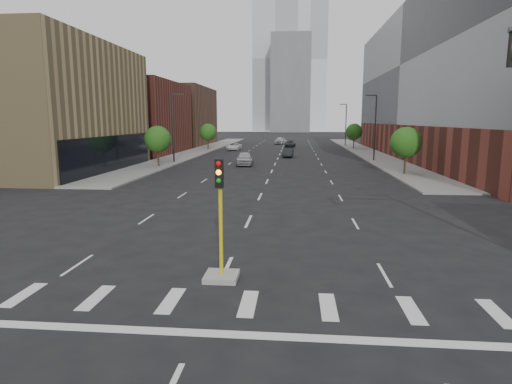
# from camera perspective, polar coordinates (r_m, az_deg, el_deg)

# --- Properties ---
(sidewalk_left_far) EXTENTS (5.00, 92.00, 0.15)m
(sidewalk_left_far) POSITION_cam_1_polar(r_m,az_deg,el_deg) (81.75, -7.23, 5.59)
(sidewalk_left_far) COLOR gray
(sidewalk_left_far) RESTS_ON ground
(sidewalk_right_far) EXTENTS (5.00, 92.00, 0.15)m
(sidewalk_right_far) POSITION_cam_1_polar(r_m,az_deg,el_deg) (80.79, 14.13, 5.33)
(sidewalk_right_far) COLOR gray
(sidewalk_right_far) RESTS_ON ground
(building_left_mid) EXTENTS (20.00, 24.00, 14.00)m
(building_left_mid) POSITION_cam_1_polar(r_m,az_deg,el_deg) (54.68, -28.61, 9.81)
(building_left_mid) COLOR tan
(building_left_mid) RESTS_ON ground
(building_left_far_a) EXTENTS (20.00, 22.00, 12.00)m
(building_left_far_a) POSITION_cam_1_polar(r_m,az_deg,el_deg) (77.70, -17.79, 9.38)
(building_left_far_a) COLOR brown
(building_left_far_a) RESTS_ON ground
(building_left_far_b) EXTENTS (20.00, 24.00, 13.00)m
(building_left_far_b) POSITION_cam_1_polar(r_m,az_deg,el_deg) (102.17, -12.06, 9.85)
(building_left_far_b) COLOR brown
(building_left_far_b) RESTS_ON ground
(building_right_main) EXTENTS (24.00, 70.00, 22.00)m
(building_right_main) POSITION_cam_1_polar(r_m,az_deg,el_deg) (71.12, 28.21, 12.77)
(building_right_main) COLOR brown
(building_right_main) RESTS_ON ground
(tower_left) EXTENTS (22.00, 22.00, 70.00)m
(tower_left) POSITION_cam_1_polar(r_m,az_deg,el_deg) (227.77, 2.66, 17.00)
(tower_left) COLOR #B2B7BC
(tower_left) RESTS_ON ground
(tower_right) EXTENTS (20.00, 20.00, 80.00)m
(tower_right) POSITION_cam_1_polar(r_m,az_deg,el_deg) (267.93, 7.10, 16.91)
(tower_right) COLOR #B2B7BC
(tower_right) RESTS_ON ground
(tower_mid) EXTENTS (18.00, 18.00, 44.00)m
(tower_mid) POSITION_cam_1_polar(r_m,az_deg,el_deg) (206.29, 4.66, 14.12)
(tower_mid) COLOR slate
(tower_mid) RESTS_ON ground
(median_traffic_signal) EXTENTS (1.20, 1.20, 4.40)m
(median_traffic_signal) POSITION_cam_1_polar(r_m,az_deg,el_deg) (15.57, -4.69, -8.20)
(median_traffic_signal) COLOR #999993
(median_traffic_signal) RESTS_ON ground
(streetlight_right_a) EXTENTS (1.60, 0.22, 9.07)m
(streetlight_right_a) POSITION_cam_1_polar(r_m,az_deg,el_deg) (61.59, 15.53, 8.61)
(streetlight_right_a) COLOR #2D2D30
(streetlight_right_a) RESTS_ON ground
(streetlight_right_b) EXTENTS (1.60, 0.22, 9.07)m
(streetlight_right_b) POSITION_cam_1_polar(r_m,az_deg,el_deg) (96.24, 11.85, 9.00)
(streetlight_right_b) COLOR #2D2D30
(streetlight_right_b) RESTS_ON ground
(streetlight_left) EXTENTS (1.60, 0.22, 9.07)m
(streetlight_left) POSITION_cam_1_polar(r_m,az_deg,el_deg) (57.90, -10.93, 8.75)
(streetlight_left) COLOR #2D2D30
(streetlight_left) RESTS_ON ground
(tree_left_near) EXTENTS (3.20, 3.20, 4.85)m
(tree_left_near) POSITION_cam_1_polar(r_m,az_deg,el_deg) (53.34, -12.99, 6.88)
(tree_left_near) COLOR #382619
(tree_left_near) RESTS_ON ground
(tree_left_far) EXTENTS (3.20, 3.20, 4.85)m
(tree_left_far) POSITION_cam_1_polar(r_m,az_deg,el_deg) (82.36, -6.44, 7.94)
(tree_left_far) COLOR #382619
(tree_left_far) RESTS_ON ground
(tree_right_near) EXTENTS (3.20, 3.20, 4.85)m
(tree_right_near) POSITION_cam_1_polar(r_m,az_deg,el_deg) (47.09, 19.37, 6.25)
(tree_right_near) COLOR #382619
(tree_right_near) RESTS_ON ground
(tree_right_far) EXTENTS (3.20, 3.20, 4.85)m
(tree_right_far) POSITION_cam_1_polar(r_m,az_deg,el_deg) (86.42, 12.95, 7.84)
(tree_right_far) COLOR #382619
(tree_right_far) RESTS_ON ground
(car_near_left) EXTENTS (2.34, 5.12, 1.70)m
(car_near_left) POSITION_cam_1_polar(r_m,az_deg,el_deg) (54.40, -1.51, 4.48)
(car_near_left) COLOR #AFB0B4
(car_near_left) RESTS_ON ground
(car_mid_right) EXTENTS (1.74, 4.26, 1.37)m
(car_mid_right) POSITION_cam_1_polar(r_m,az_deg,el_deg) (66.29, 4.30, 5.24)
(car_mid_right) COLOR #212227
(car_mid_right) RESTS_ON ground
(car_far_left) EXTENTS (2.65, 5.10, 1.37)m
(car_far_left) POSITION_cam_1_polar(r_m,az_deg,el_deg) (81.60, -2.94, 6.07)
(car_far_left) COLOR white
(car_far_left) RESTS_ON ground
(car_deep_right) EXTENTS (2.48, 4.91, 1.37)m
(car_deep_right) POSITION_cam_1_polar(r_m,az_deg,el_deg) (90.86, 4.58, 6.42)
(car_deep_right) COLOR black
(car_deep_right) RESTS_ON ground
(car_distant) EXTENTS (2.69, 5.25, 1.71)m
(car_distant) POSITION_cam_1_polar(r_m,az_deg,el_deg) (101.87, 3.24, 6.87)
(car_distant) COLOR silver
(car_distant) RESTS_ON ground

